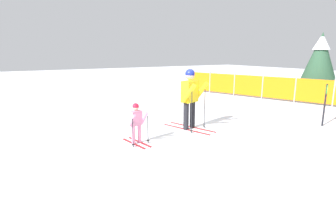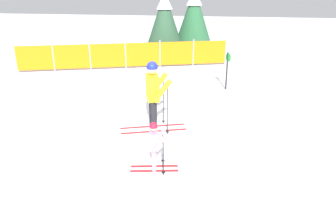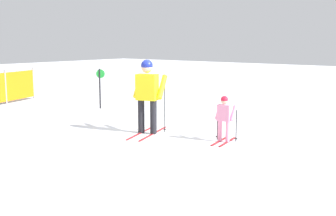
% 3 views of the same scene
% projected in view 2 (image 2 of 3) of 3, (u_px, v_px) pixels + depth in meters
% --- Properties ---
extents(ground_plane, '(60.00, 60.00, 0.00)m').
position_uv_depth(ground_plane, '(147.00, 129.00, 8.26)').
color(ground_plane, white).
extents(skier_adult, '(1.67, 0.91, 1.74)m').
position_uv_depth(skier_adult, '(153.00, 90.00, 7.89)').
color(skier_adult, maroon).
rests_on(skier_adult, ground_plane).
extents(skier_child, '(0.97, 0.50, 1.01)m').
position_uv_depth(skier_child, '(155.00, 143.00, 6.28)').
color(skier_child, maroon).
rests_on(skier_child, ground_plane).
extents(safety_fence, '(8.47, 2.79, 1.18)m').
position_uv_depth(safety_fence, '(126.00, 55.00, 13.86)').
color(safety_fence, gray).
rests_on(safety_fence, ground_plane).
extents(conifer_far, '(1.68, 1.68, 3.13)m').
position_uv_depth(conifer_far, '(165.00, 18.00, 15.30)').
color(conifer_far, '#4C3823').
rests_on(conifer_far, ground_plane).
extents(conifer_near, '(1.75, 1.75, 3.26)m').
position_uv_depth(conifer_near, '(194.00, 14.00, 16.31)').
color(conifer_near, '#4C3823').
rests_on(conifer_near, ground_plane).
extents(trail_marker, '(0.17, 0.25, 1.28)m').
position_uv_depth(trail_marker, '(227.00, 67.00, 11.06)').
color(trail_marker, black).
rests_on(trail_marker, ground_plane).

